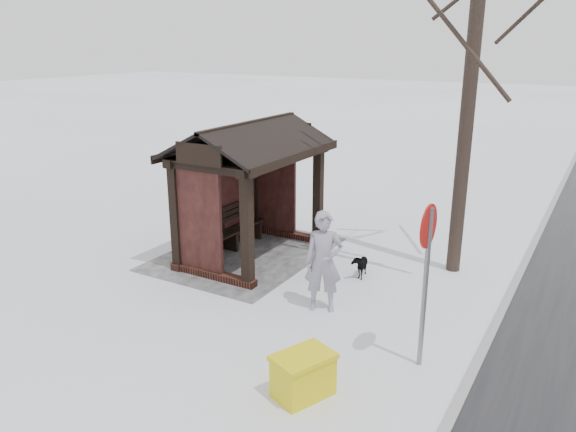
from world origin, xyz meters
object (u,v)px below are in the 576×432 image
object	(u,v)px
pedestrian	(324,262)
road_sign	(427,253)
bus_shelter	(245,163)
grit_bin	(303,375)
dog	(360,265)

from	to	relation	value
pedestrian	road_sign	size ratio (longest dim) A/B	0.73
pedestrian	bus_shelter	bearing A→B (deg)	126.55
grit_bin	pedestrian	bearing A→B (deg)	-136.16
road_sign	bus_shelter	bearing A→B (deg)	-114.87
pedestrian	road_sign	distance (m)	2.45
dog	road_sign	world-z (taller)	road_sign
bus_shelter	road_sign	bearing A→B (deg)	62.86
bus_shelter	dog	xyz separation A→B (m)	(-0.16, 2.76, -1.91)
pedestrian	dog	bearing A→B (deg)	66.99
bus_shelter	pedestrian	world-z (taller)	bus_shelter
pedestrian	grit_bin	xyz separation A→B (m)	(2.50, 0.96, -0.61)
dog	grit_bin	size ratio (longest dim) A/B	0.62
road_sign	grit_bin	bearing A→B (deg)	-33.41
bus_shelter	grit_bin	world-z (taller)	bus_shelter
bus_shelter	grit_bin	size ratio (longest dim) A/B	3.67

